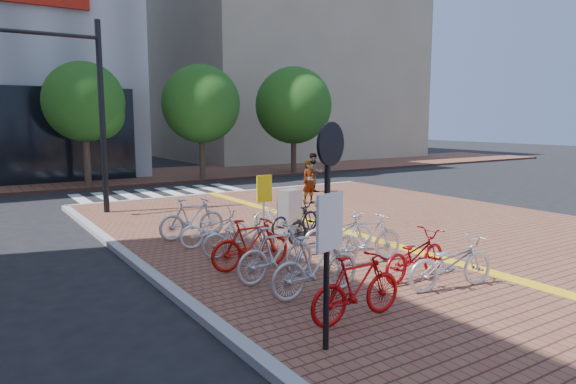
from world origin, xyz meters
TOP-DOWN VIEW (x-y plane):
  - ground at (0.00, 0.00)m, footprint 120.00×120.00m
  - kerb_north at (3.00, 12.00)m, footprint 14.00×0.25m
  - far_sidewalk at (0.00, 21.00)m, footprint 70.00×8.00m
  - building_beige at (18.00, 32.00)m, footprint 20.00×18.00m
  - crosswalk at (0.50, 14.00)m, footprint 7.50×4.00m
  - street_trees at (5.04, 17.45)m, footprint 16.20×4.60m
  - bike_0 at (-2.08, -2.55)m, footprint 1.83×0.53m
  - bike_1 at (-1.96, -1.27)m, footprint 1.93×0.55m
  - bike_2 at (-2.08, -0.10)m, footprint 1.93×0.72m
  - bike_3 at (-2.11, 0.91)m, footprint 1.86×0.60m
  - bike_4 at (-1.86, 1.94)m, footprint 1.89×0.90m
  - bike_5 at (-1.93, 3.17)m, footprint 1.85×0.84m
  - bike_6 at (-2.07, 4.28)m, footprint 1.86×0.57m
  - bike_7 at (0.45, -2.32)m, footprint 2.00×0.99m
  - bike_8 at (0.34, -1.52)m, footprint 1.95×0.90m
  - bike_9 at (0.30, -0.11)m, footprint 1.91×0.73m
  - bike_10 at (0.37, 0.99)m, footprint 1.96×1.00m
  - bike_11 at (0.38, 2.13)m, footprint 1.70×0.66m
  - bike_12 at (0.51, 3.12)m, footprint 1.91×1.00m
  - bike_13 at (0.54, 4.24)m, footprint 1.72×0.84m
  - pedestrian_a at (3.99, 7.36)m, footprint 0.62×0.42m
  - pedestrian_b at (5.94, 9.75)m, footprint 0.95×0.80m
  - utility_box at (0.37, 3.18)m, footprint 0.69×0.58m
  - yellow_sign at (-0.29, 3.44)m, footprint 0.46×0.10m
  - notice_sign at (-3.13, -3.16)m, footprint 0.57×0.23m
  - traffic_light_pole at (-4.53, 9.69)m, footprint 3.49×1.35m

SIDE VIEW (x-z plane):
  - ground at x=0.00m, z-range 0.00..0.00m
  - crosswalk at x=0.50m, z-range 0.00..0.01m
  - far_sidewalk at x=0.00m, z-range 0.00..0.15m
  - kerb_north at x=3.00m, z-range 0.00..0.15m
  - bike_13 at x=0.54m, z-range 0.15..1.02m
  - bike_5 at x=-1.93m, z-range 0.15..1.09m
  - bike_12 at x=0.51m, z-range 0.15..1.10m
  - bike_4 at x=-1.86m, z-range 0.15..1.10m
  - bike_10 at x=0.37m, z-range 0.15..1.13m
  - bike_8 at x=0.34m, z-range 0.15..1.14m
  - bike_11 at x=0.38m, z-range 0.15..1.14m
  - bike_7 at x=0.45m, z-range 0.15..1.16m
  - bike_0 at x=-2.08m, z-range 0.15..1.25m
  - bike_3 at x=-2.11m, z-range 0.15..1.26m
  - bike_6 at x=-2.07m, z-range 0.15..1.26m
  - bike_9 at x=0.30m, z-range 0.15..1.27m
  - bike_2 at x=-2.08m, z-range 0.15..1.29m
  - bike_1 at x=-1.96m, z-range 0.15..1.31m
  - utility_box at x=0.37m, z-range 0.15..1.44m
  - pedestrian_a at x=3.99m, z-range 0.15..1.81m
  - pedestrian_b at x=5.94m, z-range 0.15..1.89m
  - yellow_sign at x=-0.29m, z-range 0.48..2.18m
  - notice_sign at x=-3.13m, z-range 0.56..3.74m
  - street_trees at x=5.04m, z-range 0.92..7.27m
  - traffic_light_pole at x=-4.53m, z-range 1.39..7.89m
  - building_beige at x=18.00m, z-range 0.00..18.00m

